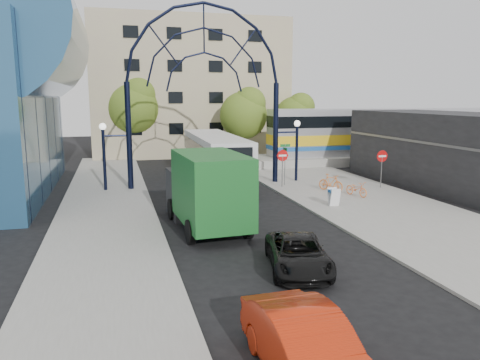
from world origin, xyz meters
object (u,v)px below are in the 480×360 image
object	(u,v)px
street_name_sign	(285,156)
tree_north_a	(245,113)
tree_north_c	(296,115)
black_suv	(298,254)
stop_sign	(283,159)
bike_near_b	(331,183)
gateway_arch	(204,58)
tree_north_b	(134,105)
green_truck	(206,190)
city_bus	(215,159)
sandwich_board	(334,195)
train_car	(397,131)
bike_near_a	(357,189)
red_sedan	(308,349)
do_not_enter_sign	(382,160)

from	to	relation	value
street_name_sign	tree_north_a	world-z (taller)	tree_north_a
tree_north_c	black_suv	xyz separation A→B (m)	(-12.00, -30.23, -3.68)
stop_sign	bike_near_b	world-z (taller)	stop_sign
gateway_arch	tree_north_b	distance (m)	16.72
green_truck	black_suv	world-z (taller)	green_truck
tree_north_b	city_bus	bearing A→B (deg)	-72.70
stop_sign	tree_north_a	size ratio (longest dim) A/B	0.36
city_bus	bike_near_b	world-z (taller)	city_bus
gateway_arch	tree_north_c	world-z (taller)	gateway_arch
sandwich_board	black_suv	xyz separation A→B (m)	(-5.47, -8.28, -0.14)
green_truck	tree_north_c	bearing A→B (deg)	56.24
gateway_arch	tree_north_c	distance (m)	18.95
street_name_sign	tree_north_b	world-z (taller)	tree_north_b
train_car	bike_near_a	xyz separation A→B (m)	(-11.89, -14.00, -2.33)
sandwich_board	train_car	xyz separation A→B (m)	(14.40, 16.02, 2.16)
sandwich_board	tree_north_b	distance (m)	26.15
green_truck	sandwich_board	bearing A→B (deg)	11.77
street_name_sign	city_bus	world-z (taller)	city_bus
tree_north_b	red_sedan	bearing A→B (deg)	-87.46
do_not_enter_sign	black_suv	world-z (taller)	do_not_enter_sign
train_car	bike_near_a	size ratio (longest dim) A/B	14.67
tree_north_a	bike_near_a	distance (m)	18.48
tree_north_c	tree_north_a	bearing A→B (deg)	-161.56
city_bus	green_truck	world-z (taller)	green_truck
gateway_arch	stop_sign	xyz separation A→B (m)	(4.80, -2.00, -6.56)
tree_north_a	red_sedan	world-z (taller)	tree_north_a
tree_north_b	tree_north_c	world-z (taller)	tree_north_b
sandwich_board	do_not_enter_sign	bearing A→B (deg)	36.68
green_truck	bike_near_a	world-z (taller)	green_truck
street_name_sign	sandwich_board	world-z (taller)	street_name_sign
street_name_sign	black_suv	bearing A→B (deg)	-108.81
sandwich_board	green_truck	world-z (taller)	green_truck
bike_near_a	street_name_sign	bearing A→B (deg)	106.72
tree_north_c	green_truck	bearing A→B (deg)	-120.37
gateway_arch	train_car	bearing A→B (deg)	21.80
train_car	black_suv	world-z (taller)	train_car
street_name_sign	red_sedan	bearing A→B (deg)	-109.26
do_not_enter_sign	train_car	xyz separation A→B (m)	(9.00, 12.00, 0.93)
train_car	green_truck	world-z (taller)	train_car
stop_sign	tree_north_a	world-z (taller)	tree_north_a
black_suv	tree_north_a	bearing A→B (deg)	90.68
train_car	bike_near_b	bearing A→B (deg)	-136.24
train_car	bike_near_a	world-z (taller)	train_car
street_name_sign	city_bus	bearing A→B (deg)	153.08
bike_near_a	sandwich_board	bearing A→B (deg)	-156.70
tree_north_b	green_truck	world-z (taller)	tree_north_b
sandwich_board	bike_near_b	size ratio (longest dim) A/B	0.55
train_car	sandwich_board	bearing A→B (deg)	-131.95
do_not_enter_sign	tree_north_c	xyz separation A→B (m)	(1.12, 17.93, 2.30)
tree_north_c	sandwich_board	bearing A→B (deg)	-106.55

